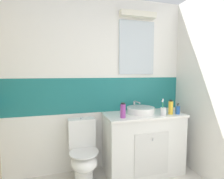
# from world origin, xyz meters

# --- Properties ---
(wall_back_tiled) EXTENTS (3.20, 0.20, 2.50)m
(wall_back_tiled) POSITION_xyz_m (0.01, 2.45, 1.26)
(wall_back_tiled) COLOR white
(wall_back_tiled) RESTS_ON ground_plane
(vanity_cabinet) EXTENTS (1.10, 0.55, 0.85)m
(vanity_cabinet) POSITION_xyz_m (0.58, 2.14, 0.43)
(vanity_cabinet) COLOR silver
(vanity_cabinet) RESTS_ON ground_plane
(sink_basin) EXTENTS (0.39, 0.44, 0.15)m
(sink_basin) POSITION_xyz_m (0.56, 2.17, 0.90)
(sink_basin) COLOR white
(sink_basin) RESTS_ON vanity_cabinet
(toilet) EXTENTS (0.37, 0.50, 0.82)m
(toilet) POSITION_xyz_m (-0.27, 2.16, 0.37)
(toilet) COLOR white
(toilet) RESTS_ON ground_plane
(toothbrush_cup) EXTENTS (0.08, 0.08, 0.23)m
(toothbrush_cup) POSITION_xyz_m (0.79, 1.97, 0.91)
(toothbrush_cup) COLOR white
(toothbrush_cup) RESTS_ON vanity_cabinet
(soap_dispenser) EXTENTS (0.06, 0.06, 0.15)m
(soap_dispenser) POSITION_xyz_m (1.03, 1.97, 0.91)
(soap_dispenser) COLOR #2659B2
(soap_dispenser) RESTS_ON vanity_cabinet
(mouthwash_bottle) EXTENTS (0.07, 0.07, 0.20)m
(mouthwash_bottle) POSITION_xyz_m (0.22, 1.99, 0.94)
(mouthwash_bottle) COLOR #993F99
(mouthwash_bottle) RESTS_ON vanity_cabinet
(shampoo_bottle_tall) EXTENTS (0.06, 0.06, 0.20)m
(shampoo_bottle_tall) POSITION_xyz_m (0.93, 1.99, 0.94)
(shampoo_bottle_tall) COLOR yellow
(shampoo_bottle_tall) RESTS_ON vanity_cabinet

